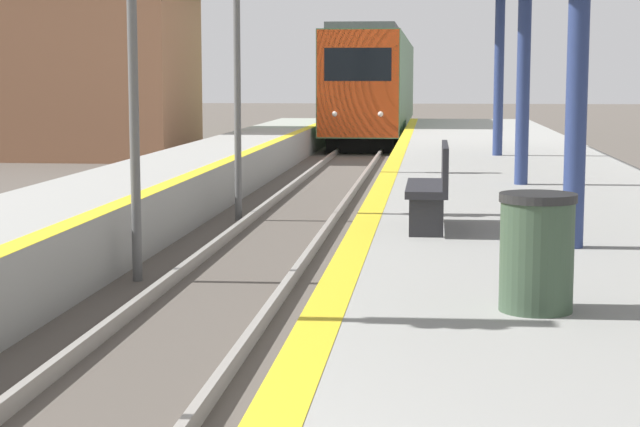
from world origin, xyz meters
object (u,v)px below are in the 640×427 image
Objects in this scene: signal_far at (236,16)px; trash_bin at (537,252)px; bench at (433,184)px; train at (376,85)px.

signal_far is 11.82m from trash_bin.
bench is at bearing -63.54° from signal_far.
trash_bin is at bearing -79.85° from bench.
train is 26.98× the size of trash_bin.
signal_far reaches higher than bench.
signal_far reaches higher than trash_bin.
signal_far is (-0.98, -26.77, 1.36)m from train.
train is 33.67m from bench.
bench reaches higher than trash_bin.
signal_far is at bearing 116.46° from bench.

